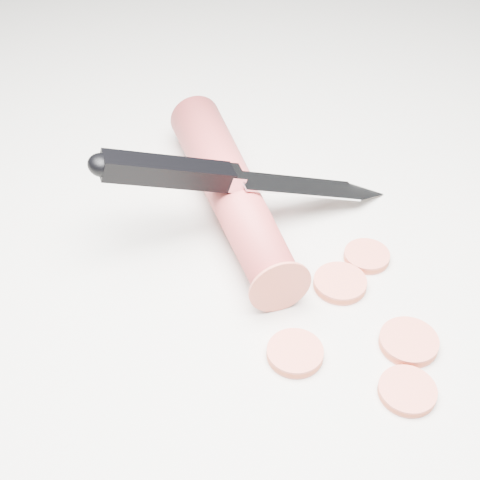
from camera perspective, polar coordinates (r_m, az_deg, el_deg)
ground at (r=0.50m, az=4.01°, el=-1.29°), size 2.40×2.40×0.00m
carrot at (r=0.53m, az=-0.76°, el=4.29°), size 0.08×0.22×0.04m
carrot_slice_0 at (r=0.43m, az=14.09°, el=-12.38°), size 0.04×0.04×0.01m
carrot_slice_1 at (r=0.44m, az=4.72°, el=-9.59°), size 0.04×0.04×0.01m
carrot_slice_2 at (r=0.51m, az=10.76°, el=-1.37°), size 0.03×0.03×0.01m
carrot_slice_3 at (r=0.48m, az=8.53°, el=-3.66°), size 0.04×0.04×0.01m
carrot_slice_4 at (r=0.45m, az=14.20°, el=-8.43°), size 0.04×0.04×0.01m
kitchen_knife at (r=0.50m, az=0.90°, el=5.48°), size 0.24×0.07×0.09m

